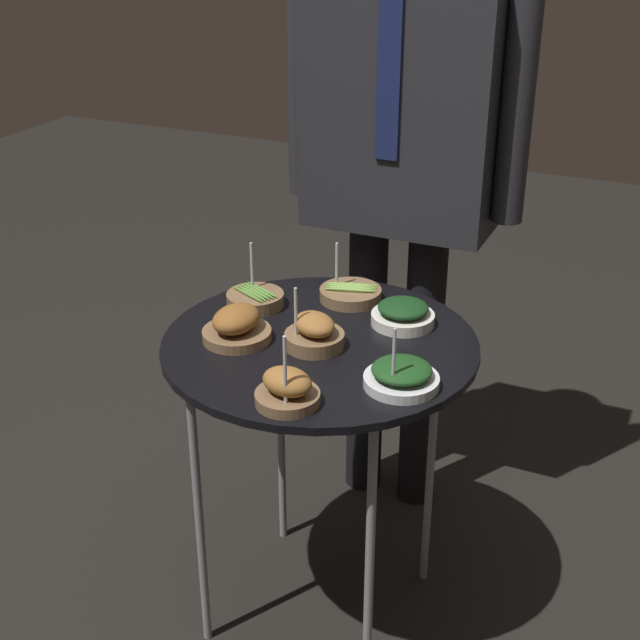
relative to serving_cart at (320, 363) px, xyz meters
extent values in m
plane|color=black|center=(0.00, 0.00, -0.71)|extent=(8.00, 8.00, 0.00)
cylinder|color=black|center=(0.00, 0.00, 0.05)|extent=(0.69, 0.69, 0.02)
cylinder|color=gray|center=(0.21, -0.21, -0.34)|extent=(0.02, 0.02, 0.75)
cylinder|color=gray|center=(-0.21, -0.21, -0.34)|extent=(0.02, 0.02, 0.75)
cylinder|color=gray|center=(0.21, 0.21, -0.34)|extent=(0.02, 0.02, 0.75)
cylinder|color=gray|center=(-0.21, 0.21, -0.34)|extent=(0.02, 0.02, 0.75)
cylinder|color=brown|center=(0.00, -0.03, 0.07)|extent=(0.13, 0.13, 0.03)
ellipsoid|color=#93602D|center=(0.00, -0.03, 0.11)|extent=(0.13, 0.13, 0.04)
cylinder|color=silver|center=(-0.03, -0.05, 0.13)|extent=(0.01, 0.01, 0.14)
cylinder|color=silver|center=(0.23, -0.11, 0.07)|extent=(0.15, 0.15, 0.02)
ellipsoid|color=#194219|center=(0.23, -0.11, 0.09)|extent=(0.12, 0.12, 0.03)
cylinder|color=silver|center=(0.22, -0.15, 0.13)|extent=(0.01, 0.01, 0.14)
cylinder|color=brown|center=(-0.21, 0.10, 0.07)|extent=(0.14, 0.14, 0.03)
ellipsoid|color=#5B8938|center=(-0.20, 0.12, 0.09)|extent=(0.11, 0.06, 0.01)
ellipsoid|color=#5B8938|center=(-0.21, 0.11, 0.09)|extent=(0.11, 0.06, 0.01)
ellipsoid|color=#5B8938|center=(-0.21, 0.10, 0.09)|extent=(0.11, 0.06, 0.01)
ellipsoid|color=#5B8938|center=(-0.22, 0.09, 0.09)|extent=(0.11, 0.06, 0.01)
ellipsoid|color=#5B8938|center=(-0.22, 0.08, 0.09)|extent=(0.11, 0.06, 0.01)
cylinder|color=silver|center=(-0.23, 0.13, 0.13)|extent=(0.01, 0.01, 0.14)
cylinder|color=brown|center=(-0.02, 0.22, 0.07)|extent=(0.15, 0.15, 0.03)
ellipsoid|color=#7AA847|center=(-0.02, 0.21, 0.09)|extent=(0.12, 0.04, 0.01)
ellipsoid|color=#7AA847|center=(-0.02, 0.22, 0.09)|extent=(0.12, 0.04, 0.01)
ellipsoid|color=#7AA847|center=(-0.02, 0.23, 0.09)|extent=(0.12, 0.04, 0.01)
ellipsoid|color=#7AA847|center=(-0.03, 0.24, 0.09)|extent=(0.12, 0.04, 0.01)
cylinder|color=silver|center=(-0.06, 0.23, 0.12)|extent=(0.01, 0.01, 0.13)
cylinder|color=brown|center=(0.05, -0.26, 0.07)|extent=(0.13, 0.13, 0.02)
ellipsoid|color=#93602D|center=(0.05, -0.26, 0.10)|extent=(0.12, 0.10, 0.05)
cylinder|color=silver|center=(0.06, -0.29, 0.14)|extent=(0.01, 0.01, 0.16)
cylinder|color=silver|center=(0.14, 0.15, 0.07)|extent=(0.14, 0.14, 0.03)
ellipsoid|color=#143816|center=(0.14, 0.15, 0.10)|extent=(0.11, 0.11, 0.03)
cylinder|color=brown|center=(-0.17, -0.07, 0.07)|extent=(0.15, 0.15, 0.02)
ellipsoid|color=brown|center=(-0.17, -0.07, 0.11)|extent=(0.10, 0.13, 0.05)
cylinder|color=black|center=(-0.10, 0.54, -0.28)|extent=(0.11, 0.11, 0.85)
cylinder|color=black|center=(0.07, 0.54, -0.28)|extent=(0.11, 0.11, 0.85)
cube|color=#28282D|center=(-0.01, 0.54, 0.46)|extent=(0.48, 0.23, 0.64)
cube|color=navy|center=(-0.01, 0.42, 0.54)|extent=(0.06, 0.01, 0.38)
cylinder|color=#28282D|center=(-0.29, 0.54, 0.49)|extent=(0.08, 0.08, 0.59)
cylinder|color=#28282D|center=(0.27, 0.54, 0.49)|extent=(0.08, 0.08, 0.59)
camera|label=1|loc=(0.71, -1.56, 0.95)|focal=50.00mm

